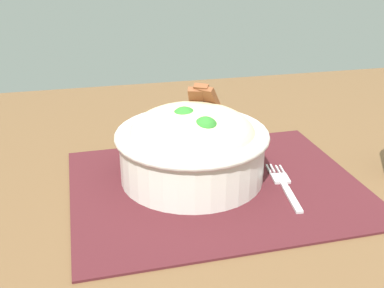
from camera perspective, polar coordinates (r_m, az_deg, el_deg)
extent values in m
cube|color=brown|center=(0.66, 4.43, -5.52)|extent=(1.28, 0.96, 0.04)
cylinder|color=brown|center=(1.42, 21.61, -7.58)|extent=(0.04, 0.04, 0.71)
cube|color=#47191E|center=(0.63, 3.00, -5.10)|extent=(0.39, 0.31, 0.00)
cylinder|color=silver|center=(0.63, 0.00, -1.26)|extent=(0.19, 0.19, 0.07)
torus|color=silver|center=(0.62, 0.00, 1.16)|extent=(0.21, 0.21, 0.01)
ellipsoid|color=beige|center=(0.62, 0.00, 1.25)|extent=(0.21, 0.21, 0.07)
sphere|color=#2E7A29|center=(0.60, -0.98, 2.97)|extent=(0.04, 0.04, 0.04)
sphere|color=#2E7A29|center=(0.58, 1.67, 1.81)|extent=(0.03, 0.03, 0.03)
cylinder|color=orange|center=(0.63, 2.95, 3.34)|extent=(0.01, 0.03, 0.01)
cylinder|color=orange|center=(0.62, 3.05, 3.05)|extent=(0.01, 0.04, 0.01)
cube|color=brown|center=(0.65, 2.40, 5.25)|extent=(0.04, 0.04, 0.05)
cube|color=brown|center=(0.65, 1.50, 5.45)|extent=(0.04, 0.04, 0.05)
cube|color=brown|center=(0.65, 0.53, 5.38)|extent=(0.03, 0.04, 0.05)
cube|color=silver|center=(0.60, 12.17, -6.63)|extent=(0.02, 0.06, 0.00)
cube|color=silver|center=(0.63, 11.22, -4.95)|extent=(0.01, 0.01, 0.00)
cube|color=silver|center=(0.65, 10.76, -4.15)|extent=(0.03, 0.03, 0.00)
cube|color=silver|center=(0.67, 10.94, -3.12)|extent=(0.01, 0.02, 0.00)
cube|color=silver|center=(0.67, 10.45, -3.14)|extent=(0.01, 0.02, 0.00)
cube|color=silver|center=(0.67, 9.95, -3.17)|extent=(0.01, 0.02, 0.00)
cube|color=silver|center=(0.67, 9.45, -3.20)|extent=(0.01, 0.02, 0.00)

